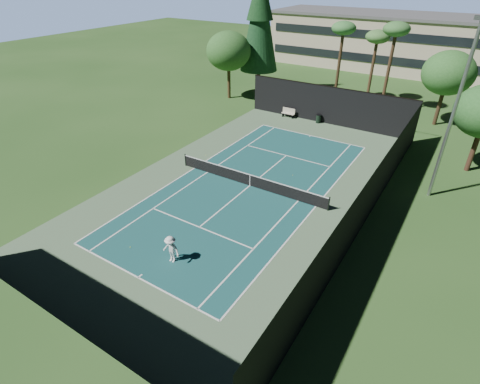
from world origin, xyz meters
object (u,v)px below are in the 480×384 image
object	(u,v)px
tennis_net	(250,180)
tennis_ball_b	(267,171)
player	(171,249)
tennis_ball_d	(206,155)
tennis_ball_a	(130,247)
tennis_ball_c	(293,175)
park_bench	(288,112)
trash_bin	(318,119)

from	to	relation	value
tennis_net	tennis_ball_b	xyz separation A→B (m)	(-0.03, 2.83, -0.52)
player	tennis_ball_d	size ratio (longest dim) A/B	29.64
tennis_ball_a	tennis_ball_c	world-z (taller)	tennis_ball_a
park_bench	trash_bin	size ratio (longest dim) A/B	1.59
tennis_ball_b	tennis_ball_a	bearing A→B (deg)	-99.77
tennis_net	tennis_ball_c	size ratio (longest dim) A/B	205.78
tennis_ball_a	park_bench	world-z (taller)	park_bench
tennis_net	player	distance (m)	9.86
player	tennis_ball_d	xyz separation A→B (m)	(-6.87, 12.37, -0.85)
park_bench	trash_bin	bearing A→B (deg)	2.11
tennis_net	player	world-z (taller)	player
tennis_ball_b	tennis_net	bearing A→B (deg)	-89.41
player	tennis_ball_a	world-z (taller)	player
park_bench	tennis_ball_c	bearing A→B (deg)	-62.35
tennis_net	park_bench	bearing A→B (deg)	105.53
tennis_ball_c	tennis_ball_d	bearing A→B (deg)	-174.64
player	park_bench	world-z (taller)	player
tennis_net	tennis_ball_b	bearing A→B (deg)	90.59
tennis_ball_a	park_bench	bearing A→B (deg)	94.50
trash_bin	player	bearing A→B (deg)	-86.74
tennis_ball_a	tennis_ball_c	size ratio (longest dim) A/B	1.02
tennis_ball_b	trash_bin	world-z (taller)	trash_bin
player	tennis_ball_b	bearing A→B (deg)	91.91
player	park_bench	distance (m)	25.88
tennis_ball_d	trash_bin	xyz separation A→B (m)	(5.41, 13.15, 0.45)
tennis_ball_b	trash_bin	size ratio (longest dim) A/B	0.08
tennis_ball_a	park_bench	size ratio (longest dim) A/B	0.04
player	park_bench	bearing A→B (deg)	99.84
tennis_ball_b	tennis_ball_d	xyz separation A→B (m)	(-6.15, -0.29, -0.01)
tennis_ball_b	trash_bin	bearing A→B (deg)	93.29
tennis_net	trash_bin	xyz separation A→B (m)	(-0.77, 15.69, -0.08)
tennis_ball_a	tennis_ball_b	xyz separation A→B (m)	(2.26, 13.11, 0.01)
tennis_ball_d	tennis_ball_a	bearing A→B (deg)	-73.11
tennis_ball_a	trash_bin	world-z (taller)	trash_bin
tennis_net	tennis_ball_a	world-z (taller)	tennis_net
park_bench	tennis_ball_b	bearing A→B (deg)	-71.36
tennis_ball_a	tennis_ball_b	world-z (taller)	tennis_ball_b
tennis_ball_c	park_bench	distance (m)	13.83
tennis_ball_d	park_bench	world-z (taller)	park_bench
player	park_bench	size ratio (longest dim) A/B	1.17
tennis_ball_c	trash_bin	size ratio (longest dim) A/B	0.07
tennis_ball_d	park_bench	size ratio (longest dim) A/B	0.04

